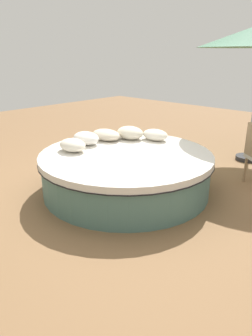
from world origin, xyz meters
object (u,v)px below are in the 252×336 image
(throw_pillow_1, at_px, (130,133))
(throw_pillow_3, at_px, (86,138))
(throw_pillow_0, at_px, (155,135))
(throw_pillow_4, at_px, (73,145))
(throw_pillow_2, at_px, (106,135))
(round_bed, at_px, (126,171))

(throw_pillow_1, xyz_separation_m, throw_pillow_3, (0.29, 0.74, -0.01))
(throw_pillow_0, height_order, throw_pillow_3, throw_pillow_3)
(throw_pillow_3, distance_m, throw_pillow_4, 0.41)
(throw_pillow_2, relative_size, throw_pillow_3, 1.16)
(throw_pillow_3, bearing_deg, throw_pillow_4, 110.57)
(throw_pillow_1, bearing_deg, throw_pillow_2, 52.87)
(throw_pillow_0, bearing_deg, throw_pillow_1, 32.53)
(throw_pillow_1, relative_size, throw_pillow_2, 0.91)
(round_bed, distance_m, throw_pillow_1, 0.90)
(round_bed, relative_size, throw_pillow_4, 5.65)
(throw_pillow_1, bearing_deg, throw_pillow_3, 68.75)
(throw_pillow_2, bearing_deg, throw_pillow_3, 84.75)
(throw_pillow_0, relative_size, throw_pillow_3, 0.97)
(throw_pillow_2, bearing_deg, round_bed, 157.96)
(round_bed, bearing_deg, throw_pillow_3, 7.51)
(throw_pillow_0, distance_m, throw_pillow_3, 1.17)
(throw_pillow_0, relative_size, throw_pillow_2, 0.84)
(throw_pillow_2, bearing_deg, throw_pillow_1, -127.13)
(throw_pillow_0, height_order, throw_pillow_2, throw_pillow_0)
(round_bed, distance_m, throw_pillow_2, 0.90)
(throw_pillow_1, xyz_separation_m, throw_pillow_2, (0.25, 0.33, -0.02))
(throw_pillow_0, relative_size, throw_pillow_4, 1.01)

